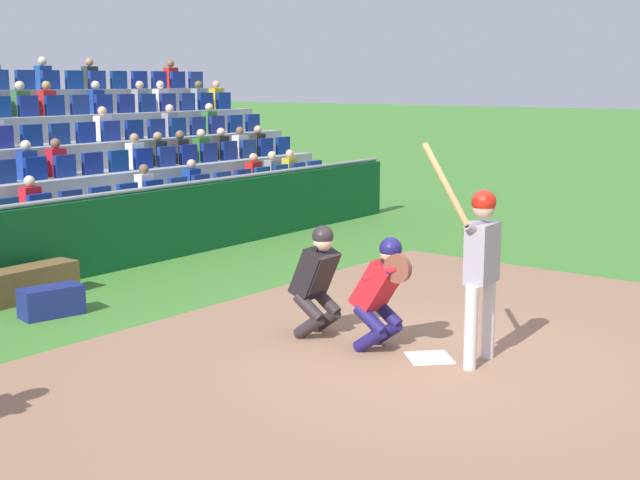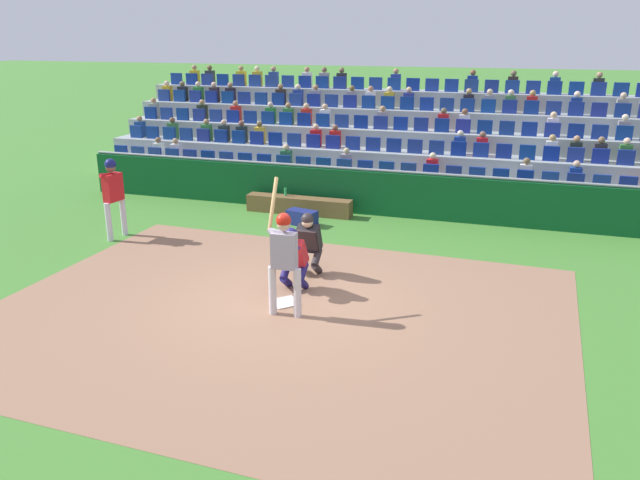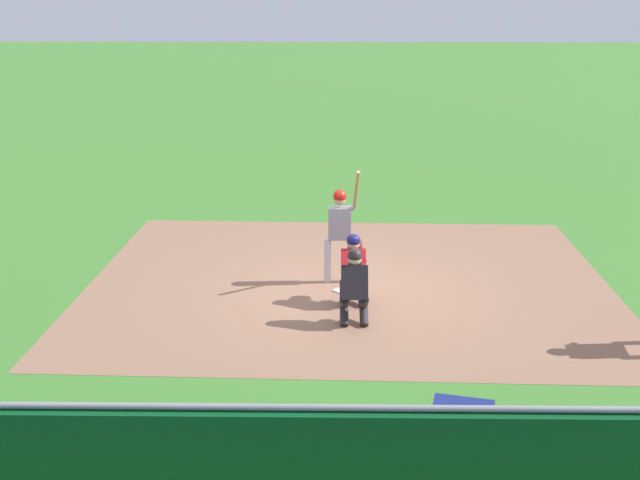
{
  "view_description": "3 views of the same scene",
  "coord_description": "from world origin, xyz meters",
  "px_view_note": "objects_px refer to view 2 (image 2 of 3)",
  "views": [
    {
      "loc": [
        7.61,
        4.29,
        2.84
      ],
      "look_at": [
        0.41,
        -1.1,
        1.19
      ],
      "focal_mm": 49.25,
      "sensor_mm": 36.0,
      "label": 1
    },
    {
      "loc": [
        -3.67,
        9.39,
        4.49
      ],
      "look_at": [
        -0.52,
        -0.38,
        1.09
      ],
      "focal_mm": 35.26,
      "sensor_mm": 36.0,
      "label": 2
    },
    {
      "loc": [
        -0.35,
        -12.55,
        5.06
      ],
      "look_at": [
        -0.51,
        -1.17,
        1.36
      ],
      "focal_mm": 41.87,
      "sensor_mm": 36.0,
      "label": 3
    }
  ],
  "objects_px": {
    "dugout_bench": "(299,205)",
    "water_bottle_on_bench": "(285,192)",
    "home_plate_marker": "(285,302)",
    "batter_at_plate": "(284,253)",
    "equipment_duffel_bag": "(302,218)",
    "home_plate_umpire": "(309,241)",
    "catcher_crouching": "(293,255)",
    "on_deck_batter": "(113,190)"
  },
  "relations": [
    {
      "from": "dugout_bench",
      "to": "water_bottle_on_bench",
      "type": "bearing_deg",
      "value": -8.04
    },
    {
      "from": "home_plate_marker",
      "to": "batter_at_plate",
      "type": "xyz_separation_m",
      "value": [
        -0.17,
        0.46,
        1.09
      ]
    },
    {
      "from": "home_plate_marker",
      "to": "dugout_bench",
      "type": "height_order",
      "value": "dugout_bench"
    },
    {
      "from": "dugout_bench",
      "to": "water_bottle_on_bench",
      "type": "relative_size",
      "value": 13.56
    },
    {
      "from": "batter_at_plate",
      "to": "home_plate_marker",
      "type": "bearing_deg",
      "value": -69.93
    },
    {
      "from": "water_bottle_on_bench",
      "to": "equipment_duffel_bag",
      "type": "bearing_deg",
      "value": 129.53
    },
    {
      "from": "water_bottle_on_bench",
      "to": "home_plate_umpire",
      "type": "bearing_deg",
      "value": 116.5
    },
    {
      "from": "home_plate_umpire",
      "to": "equipment_duffel_bag",
      "type": "relative_size",
      "value": 1.76
    },
    {
      "from": "home_plate_marker",
      "to": "water_bottle_on_bench",
      "type": "height_order",
      "value": "water_bottle_on_bench"
    },
    {
      "from": "batter_at_plate",
      "to": "home_plate_umpire",
      "type": "height_order",
      "value": "batter_at_plate"
    },
    {
      "from": "home_plate_marker",
      "to": "dugout_bench",
      "type": "relative_size",
      "value": 0.16
    },
    {
      "from": "equipment_duffel_bag",
      "to": "batter_at_plate",
      "type": "bearing_deg",
      "value": 119.32
    },
    {
      "from": "home_plate_marker",
      "to": "equipment_duffel_bag",
      "type": "bearing_deg",
      "value": -74.18
    },
    {
      "from": "catcher_crouching",
      "to": "water_bottle_on_bench",
      "type": "xyz_separation_m",
      "value": [
        2.03,
        -4.95,
        -0.16
      ]
    },
    {
      "from": "home_plate_umpire",
      "to": "water_bottle_on_bench",
      "type": "bearing_deg",
      "value": -63.5
    },
    {
      "from": "dugout_bench",
      "to": "home_plate_marker",
      "type": "bearing_deg",
      "value": 107.27
    },
    {
      "from": "batter_at_plate",
      "to": "water_bottle_on_bench",
      "type": "height_order",
      "value": "batter_at_plate"
    },
    {
      "from": "batter_at_plate",
      "to": "on_deck_batter",
      "type": "distance_m",
      "value": 5.82
    },
    {
      "from": "on_deck_batter",
      "to": "batter_at_plate",
      "type": "bearing_deg",
      "value": 152.2
    },
    {
      "from": "home_plate_umpire",
      "to": "dugout_bench",
      "type": "bearing_deg",
      "value": -67.78
    },
    {
      "from": "catcher_crouching",
      "to": "dugout_bench",
      "type": "distance_m",
      "value": 5.19
    },
    {
      "from": "batter_at_plate",
      "to": "catcher_crouching",
      "type": "xyz_separation_m",
      "value": [
        0.22,
        -1.01,
        -0.4
      ]
    },
    {
      "from": "catcher_crouching",
      "to": "on_deck_batter",
      "type": "relative_size",
      "value": 0.68
    },
    {
      "from": "batter_at_plate",
      "to": "catcher_crouching",
      "type": "relative_size",
      "value": 1.79
    },
    {
      "from": "home_plate_marker",
      "to": "dugout_bench",
      "type": "distance_m",
      "value": 5.71
    },
    {
      "from": "dugout_bench",
      "to": "equipment_duffel_bag",
      "type": "xyz_separation_m",
      "value": [
        -0.41,
        0.91,
        -0.04
      ]
    },
    {
      "from": "batter_at_plate",
      "to": "catcher_crouching",
      "type": "height_order",
      "value": "batter_at_plate"
    },
    {
      "from": "home_plate_umpire",
      "to": "dugout_bench",
      "type": "xyz_separation_m",
      "value": [
        1.65,
        -4.04,
        -0.48
      ]
    },
    {
      "from": "home_plate_umpire",
      "to": "water_bottle_on_bench",
      "type": "height_order",
      "value": "home_plate_umpire"
    },
    {
      "from": "catcher_crouching",
      "to": "dugout_bench",
      "type": "relative_size",
      "value": 0.45
    },
    {
      "from": "on_deck_batter",
      "to": "catcher_crouching",
      "type": "bearing_deg",
      "value": 160.87
    },
    {
      "from": "water_bottle_on_bench",
      "to": "on_deck_batter",
      "type": "bearing_deg",
      "value": 48.22
    },
    {
      "from": "dugout_bench",
      "to": "on_deck_batter",
      "type": "xyz_separation_m",
      "value": [
        3.29,
        3.19,
        0.91
      ]
    },
    {
      "from": "dugout_bench",
      "to": "on_deck_batter",
      "type": "height_order",
      "value": "on_deck_batter"
    },
    {
      "from": "catcher_crouching",
      "to": "water_bottle_on_bench",
      "type": "height_order",
      "value": "catcher_crouching"
    },
    {
      "from": "on_deck_batter",
      "to": "equipment_duffel_bag",
      "type": "bearing_deg",
      "value": -148.42
    },
    {
      "from": "home_plate_marker",
      "to": "catcher_crouching",
      "type": "bearing_deg",
      "value": -84.05
    },
    {
      "from": "home_plate_umpire",
      "to": "catcher_crouching",
      "type": "bearing_deg",
      "value": 89.06
    },
    {
      "from": "catcher_crouching",
      "to": "home_plate_umpire",
      "type": "distance_m",
      "value": 0.86
    },
    {
      "from": "batter_at_plate",
      "to": "water_bottle_on_bench",
      "type": "distance_m",
      "value": 6.4
    },
    {
      "from": "equipment_duffel_bag",
      "to": "catcher_crouching",
      "type": "bearing_deg",
      "value": 120.23
    },
    {
      "from": "batter_at_plate",
      "to": "catcher_crouching",
      "type": "bearing_deg",
      "value": -77.45
    }
  ]
}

